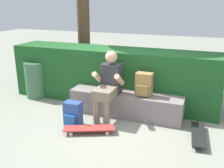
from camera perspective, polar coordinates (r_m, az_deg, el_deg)
name	(u,v)px	position (r m, az deg, el deg)	size (l,w,h in m)	color
ground_plane	(119,123)	(4.45, 1.48, -8.66)	(24.00, 24.00, 0.00)	gray
bench_main	(126,104)	(4.68, 3.02, -4.42)	(2.03, 0.45, 0.42)	gray
person_skater	(108,84)	(4.43, -0.82, 0.02)	(0.49, 0.62, 1.17)	#333338
skateboard_near_person	(89,129)	(4.13, -5.04, -9.74)	(0.81, 0.51, 0.09)	#BC3833
skateboard_beside_bench	(198,134)	(4.17, 18.48, -10.43)	(0.27, 0.81, 0.09)	black
backpack_on_bench	(144,85)	(4.45, 7.05, -0.17)	(0.28, 0.23, 0.40)	#A37A47
backpack_on_ground	(73,114)	(4.38, -8.64, -6.52)	(0.28, 0.23, 0.40)	#2D4C99
hedge_row	(112,75)	(5.24, 0.01, 1.91)	(4.16, 0.75, 1.09)	#1E5524
trash_bin	(36,80)	(5.75, -16.45, 0.90)	(0.44, 0.44, 0.76)	#3D6B47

